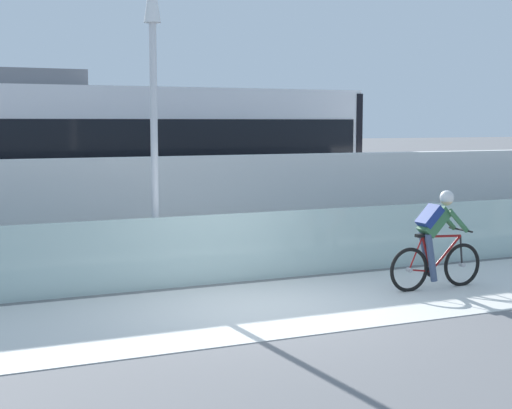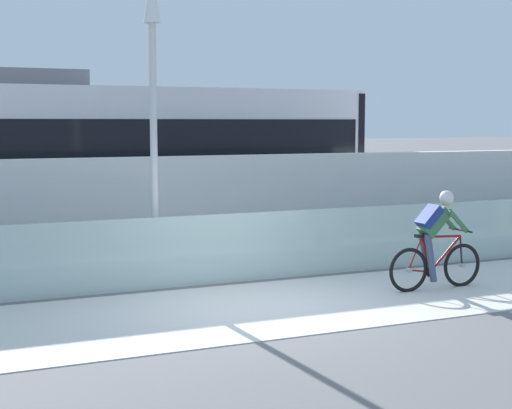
{
  "view_description": "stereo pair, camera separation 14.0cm",
  "coord_description": "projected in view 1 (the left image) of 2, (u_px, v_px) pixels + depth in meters",
  "views": [
    {
      "loc": [
        -4.55,
        -9.97,
        2.71
      ],
      "look_at": [
        0.98,
        2.35,
        1.25
      ],
      "focal_mm": 53.71,
      "sensor_mm": 36.0,
      "label": 1
    },
    {
      "loc": [
        -4.42,
        -10.03,
        2.71
      ],
      "look_at": [
        0.98,
        2.35,
        1.25
      ],
      "focal_mm": 53.71,
      "sensor_mm": 36.0,
      "label": 2
    }
  ],
  "objects": [
    {
      "name": "glass_parapet",
      "position": [
        215.0,
        249.0,
        12.8
      ],
      "size": [
        32.0,
        0.05,
        1.17
      ],
      "primitive_type": "cube",
      "color": "#ADC6C1",
      "rests_on": "ground"
    },
    {
      "name": "ground_plane",
      "position": [
        261.0,
        308.0,
        11.19
      ],
      "size": [
        200.0,
        200.0,
        0.0
      ],
      "primitive_type": "plane",
      "color": "slate"
    },
    {
      "name": "lamp_post_antenna",
      "position": [
        153.0,
        86.0,
        12.4
      ],
      "size": [
        0.28,
        0.28,
        5.2
      ],
      "color": "gray",
      "rests_on": "ground"
    },
    {
      "name": "tram_rail_far",
      "position": [
        128.0,
        237.0,
        18.05
      ],
      "size": [
        32.0,
        0.08,
        0.01
      ],
      "primitive_type": "cube",
      "color": "#595654",
      "rests_on": "ground"
    },
    {
      "name": "tram_rail_near",
      "position": [
        145.0,
        246.0,
        16.75
      ],
      "size": [
        32.0,
        0.08,
        0.01
      ],
      "primitive_type": "cube",
      "color": "#595654",
      "rests_on": "ground"
    },
    {
      "name": "concrete_barrier_wall",
      "position": [
        180.0,
        211.0,
        14.39
      ],
      "size": [
        32.0,
        0.36,
        2.07
      ],
      "primitive_type": "cube",
      "color": "silver",
      "rests_on": "ground"
    },
    {
      "name": "tram",
      "position": [
        119.0,
        159.0,
        17.05
      ],
      "size": [
        11.06,
        2.54,
        3.81
      ],
      "color": "silver",
      "rests_on": "ground"
    },
    {
      "name": "cyclist_on_bike",
      "position": [
        436.0,
        241.0,
        12.37
      ],
      "size": [
        1.77,
        0.58,
        1.61
      ],
      "color": "black",
      "rests_on": "ground"
    },
    {
      "name": "bike_path_deck",
      "position": [
        261.0,
        308.0,
        11.19
      ],
      "size": [
        32.0,
        3.2,
        0.01
      ],
      "primitive_type": "cube",
      "color": "silver",
      "rests_on": "ground"
    }
  ]
}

